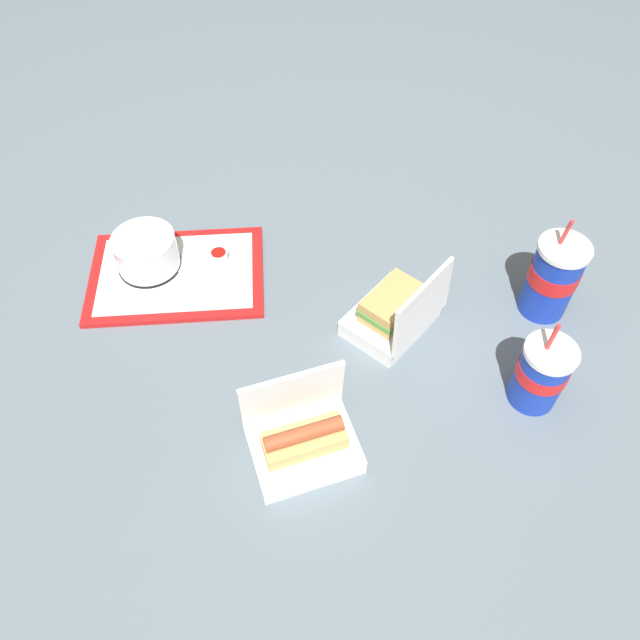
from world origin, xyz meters
The scene contains 10 objects.
ground_plane centered at (0.00, 0.00, 0.00)m, with size 3.20×3.20×0.00m, color slate.
food_tray centered at (0.28, -0.15, 0.01)m, with size 0.38×0.27×0.01m.
cake_container centered at (0.34, -0.17, 0.05)m, with size 0.14×0.14×0.08m.
ketchup_cup centered at (0.19, -0.18, 0.03)m, with size 0.04×0.04×0.02m.
napkin_stack centered at (0.26, -0.19, 0.02)m, with size 0.10×0.10×0.00m, color white.
plastic_fork centered at (0.22, -0.10, 0.02)m, with size 0.11×0.01×0.01m, color white.
clamshell_hotdog_back centered at (0.03, 0.28, 0.04)m, with size 0.21×0.18×0.17m.
clamshell_sandwich_front centered at (-0.16, 0.01, 0.04)m, with size 0.22×0.22×0.17m.
soda_cup_back centered at (-0.48, -0.02, 0.09)m, with size 0.10×0.10×0.24m.
soda_cup_right centered at (-0.40, 0.19, 0.08)m, with size 0.09×0.09×0.20m.
Camera 1 is at (0.02, 0.78, 1.00)m, focal length 35.00 mm.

